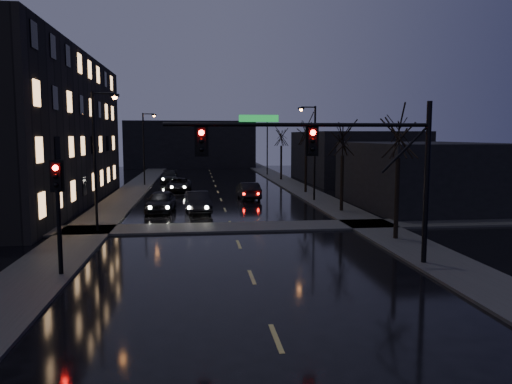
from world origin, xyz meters
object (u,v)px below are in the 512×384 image
object	(u,v)px
oncoming_car_d	(169,177)
lead_car	(248,191)
oncoming_car_b	(198,202)
oncoming_car_a	(161,201)
oncoming_car_c	(179,185)

from	to	relation	value
oncoming_car_d	lead_car	xyz separation A→B (m)	(7.65, -15.98, 0.02)
oncoming_car_b	oncoming_car_d	world-z (taller)	oncoming_car_b
oncoming_car_a	oncoming_car_c	xyz separation A→B (m)	(0.86, 13.50, -0.12)
oncoming_car_a	oncoming_car_d	distance (m)	22.66
oncoming_car_a	lead_car	distance (m)	9.76
oncoming_car_c	lead_car	xyz separation A→B (m)	(6.26, -6.82, 0.07)
oncoming_car_b	oncoming_car_d	bearing A→B (deg)	91.55
oncoming_car_c	lead_car	world-z (taller)	lead_car
oncoming_car_a	oncoming_car_c	distance (m)	13.53
oncoming_car_b	lead_car	distance (m)	8.33
oncoming_car_a	oncoming_car_b	distance (m)	2.69
oncoming_car_a	oncoming_car_b	xyz separation A→B (m)	(2.67, -0.36, -0.05)
oncoming_car_a	oncoming_car_c	size ratio (longest dim) A/B	0.96
oncoming_car_b	oncoming_car_a	bearing A→B (deg)	165.99
oncoming_car_d	lead_car	size ratio (longest dim) A/B	1.10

